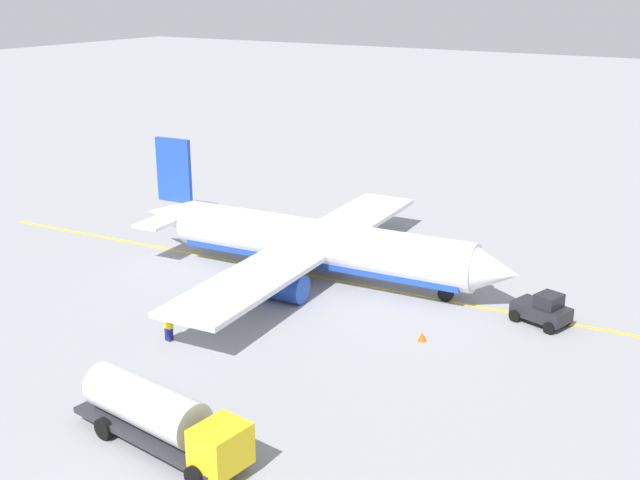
# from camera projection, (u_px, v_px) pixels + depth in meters

# --- Properties ---
(ground_plane) EXTENTS (400.00, 400.00, 0.00)m
(ground_plane) POSITION_uv_depth(u_px,v_px,m) (320.00, 277.00, 60.12)
(ground_plane) COLOR #939399
(airplane) EXTENTS (31.39, 31.87, 9.51)m
(airplane) POSITION_uv_depth(u_px,v_px,m) (314.00, 244.00, 59.55)
(airplane) COLOR white
(airplane) RESTS_ON ground
(fuel_tanker) EXTENTS (10.54, 3.76, 3.15)m
(fuel_tanker) POSITION_uv_depth(u_px,v_px,m) (160.00, 416.00, 37.70)
(fuel_tanker) COLOR #2D2D33
(fuel_tanker) RESTS_ON ground
(pushback_tug) EXTENTS (4.02, 3.18, 2.20)m
(pushback_tug) POSITION_uv_depth(u_px,v_px,m) (543.00, 310.00, 51.71)
(pushback_tug) COLOR #232328
(pushback_tug) RESTS_ON ground
(refueling_worker) EXTENTS (0.54, 0.40, 1.71)m
(refueling_worker) POSITION_uv_depth(u_px,v_px,m) (169.00, 328.00, 49.36)
(refueling_worker) COLOR navy
(refueling_worker) RESTS_ON ground
(safety_cone_nose) EXTENTS (0.58, 0.58, 0.64)m
(safety_cone_nose) POSITION_uv_depth(u_px,v_px,m) (477.00, 274.00, 59.84)
(safety_cone_nose) COLOR #F2590F
(safety_cone_nose) RESTS_ON ground
(safety_cone_wingtip) EXTENTS (0.55, 0.55, 0.62)m
(safety_cone_wingtip) POSITION_uv_depth(u_px,v_px,m) (422.00, 336.00, 49.44)
(safety_cone_wingtip) COLOR #F2590F
(safety_cone_wingtip) RESTS_ON ground
(taxi_line_marking) EXTENTS (63.01, 4.81, 0.01)m
(taxi_line_marking) POSITION_uv_depth(u_px,v_px,m) (320.00, 277.00, 60.12)
(taxi_line_marking) COLOR yellow
(taxi_line_marking) RESTS_ON ground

